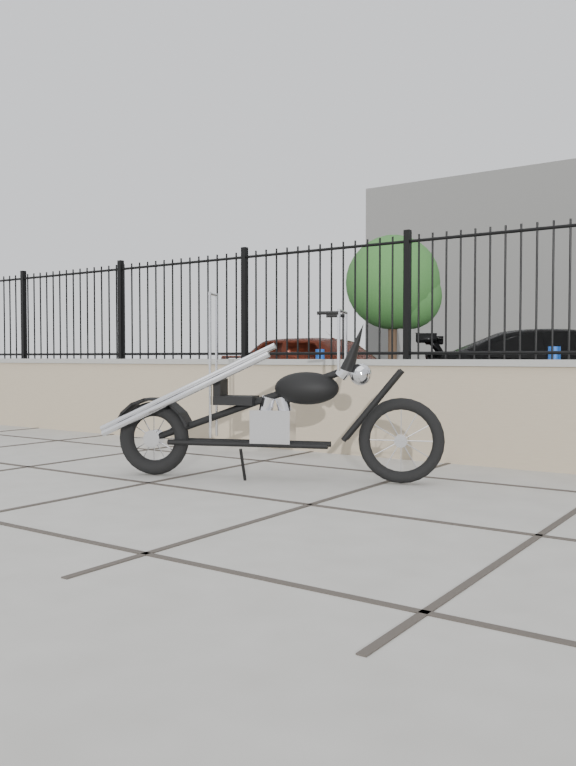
# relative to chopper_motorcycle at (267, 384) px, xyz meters

# --- Properties ---
(ground_plane) EXTENTS (90.00, 90.00, 0.00)m
(ground_plane) POSITION_rel_chopper_motorcycle_xyz_m (-0.64, -0.69, -0.77)
(ground_plane) COLOR #99968E
(ground_plane) RESTS_ON ground
(parking_lot) EXTENTS (30.00, 30.00, 0.00)m
(parking_lot) POSITION_rel_chopper_motorcycle_xyz_m (-0.64, 11.81, -0.77)
(parking_lot) COLOR black
(parking_lot) RESTS_ON ground
(retaining_wall) EXTENTS (14.00, 0.36, 0.96)m
(retaining_wall) POSITION_rel_chopper_motorcycle_xyz_m (-0.64, 1.81, -0.29)
(retaining_wall) COLOR gray
(retaining_wall) RESTS_ON ground_plane
(iron_fence) EXTENTS (14.00, 0.08, 1.20)m
(iron_fence) POSITION_rel_chopper_motorcycle_xyz_m (-0.64, 1.81, 0.79)
(iron_fence) COLOR black
(iron_fence) RESTS_ON retaining_wall
(chopper_motorcycle) EXTENTS (2.53, 1.37, 1.53)m
(chopper_motorcycle) POSITION_rel_chopper_motorcycle_xyz_m (0.00, 0.00, 0.00)
(chopper_motorcycle) COLOR black
(chopper_motorcycle) RESTS_ON ground_plane
(car_red) EXTENTS (4.39, 2.21, 1.43)m
(car_red) POSITION_rel_chopper_motorcycle_xyz_m (-3.46, 6.40, -0.05)
(car_red) COLOR #441209
(car_red) RESTS_ON parking_lot
(bollard_a) EXTENTS (0.16, 0.16, 1.10)m
(bollard_a) POSITION_rel_chopper_motorcycle_xyz_m (-2.26, 4.39, -0.22)
(bollard_a) COLOR #0B29A9
(bollard_a) RESTS_ON ground_plane
(bollard_b) EXTENTS (0.16, 0.16, 1.10)m
(bollard_b) POSITION_rel_chopper_motorcycle_xyz_m (1.28, 3.61, -0.22)
(bollard_b) COLOR blue
(bollard_b) RESTS_ON ground_plane
(tree_left) EXTENTS (2.85, 2.85, 4.82)m
(tree_left) POSITION_rel_chopper_motorcycle_xyz_m (-6.78, 15.69, 2.61)
(tree_left) COLOR #382619
(tree_left) RESTS_ON ground_plane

